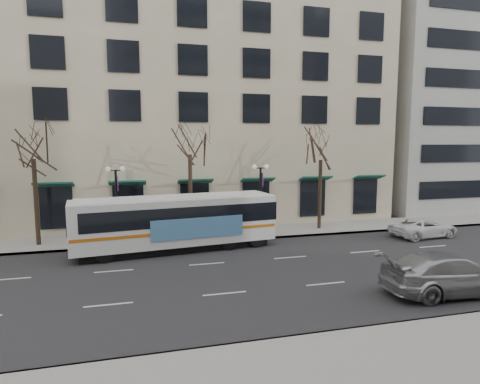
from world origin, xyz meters
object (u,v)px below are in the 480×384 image
object	(u,v)px
tree_far_mid	(190,141)
white_pickup	(424,227)
tree_far_left	(32,144)
lamp_post_left	(117,201)
silver_car	(451,273)
lamp_post_right	(261,196)
tree_far_right	(321,147)
city_bus	(178,221)

from	to	relation	value
tree_far_mid	white_pickup	distance (m)	17.90
tree_far_left	white_pickup	xyz separation A→B (m)	(26.30, -4.00, -6.01)
lamp_post_left	silver_car	bearing A→B (deg)	-41.13
tree_far_mid	lamp_post_right	world-z (taller)	tree_far_mid
tree_far_left	lamp_post_left	world-z (taller)	tree_far_left
lamp_post_left	white_pickup	xyz separation A→B (m)	(21.29, -3.40, -2.26)
silver_car	white_pickup	bearing A→B (deg)	-30.38
tree_far_left	tree_far_right	bearing A→B (deg)	0.00
tree_far_left	lamp_post_right	world-z (taller)	tree_far_left
tree_far_mid	white_pickup	xyz separation A→B (m)	(16.30, -4.00, -6.22)
tree_far_mid	tree_far_right	size ratio (longest dim) A/B	1.06
lamp_post_left	silver_car	size ratio (longest dim) A/B	0.82
white_pickup	tree_far_left	bearing A→B (deg)	75.84
city_bus	silver_car	size ratio (longest dim) A/B	2.03
tree_far_right	city_bus	bearing A→B (deg)	-164.67
city_bus	white_pickup	distance (m)	17.62
city_bus	white_pickup	bearing A→B (deg)	-9.87
white_pickup	lamp_post_left	bearing A→B (deg)	75.41
tree_far_left	silver_car	world-z (taller)	tree_far_left
tree_far_left	lamp_post_left	distance (m)	6.29
tree_far_right	silver_car	distance (m)	14.67
lamp_post_right	tree_far_mid	bearing A→B (deg)	173.17
lamp_post_right	city_bus	world-z (taller)	lamp_post_right
tree_far_mid	city_bus	world-z (taller)	tree_far_mid
city_bus	silver_car	bearing A→B (deg)	-50.21
tree_far_mid	lamp_post_right	size ratio (longest dim) A/B	1.64
tree_far_right	lamp_post_left	bearing A→B (deg)	-177.71
lamp_post_right	city_bus	xyz separation A→B (m)	(-6.26, -2.49, -1.07)
city_bus	lamp_post_left	bearing A→B (deg)	139.48
tree_far_mid	lamp_post_right	bearing A→B (deg)	-6.83
tree_far_left	white_pickup	distance (m)	27.27
tree_far_right	tree_far_left	bearing A→B (deg)	180.00
tree_far_right	city_bus	world-z (taller)	tree_far_right
lamp_post_right	lamp_post_left	bearing A→B (deg)	180.00
tree_far_left	silver_car	distance (m)	24.78
tree_far_right	city_bus	xyz separation A→B (m)	(-11.25, -3.09, -4.55)
lamp_post_right	silver_car	distance (m)	14.03
lamp_post_left	lamp_post_right	world-z (taller)	same
tree_far_mid	city_bus	xyz separation A→B (m)	(-1.25, -3.09, -5.03)
lamp_post_left	white_pickup	world-z (taller)	lamp_post_left
lamp_post_right	white_pickup	world-z (taller)	lamp_post_right
lamp_post_left	city_bus	world-z (taller)	lamp_post_left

